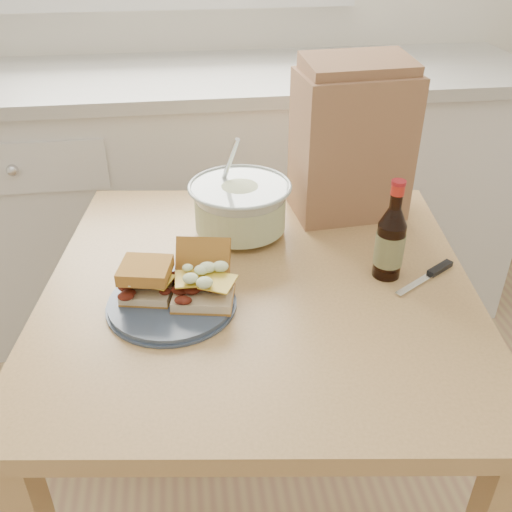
{
  "coord_description": "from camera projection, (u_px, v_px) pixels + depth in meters",
  "views": [
    {
      "loc": [
        0.0,
        -0.26,
        1.43
      ],
      "look_at": [
        0.13,
        0.7,
        0.83
      ],
      "focal_mm": 40.0,
      "sensor_mm": 36.0,
      "label": 1
    }
  ],
  "objects": [
    {
      "name": "plate",
      "position": [
        172.0,
        303.0,
        1.13
      ],
      "size": [
        0.25,
        0.25,
        0.02
      ],
      "primitive_type": "cylinder",
      "color": "#3B4960",
      "rests_on": "dining_table"
    },
    {
      "name": "paper_bag",
      "position": [
        351.0,
        146.0,
        1.39
      ],
      "size": [
        0.28,
        0.2,
        0.35
      ],
      "primitive_type": "cube",
      "rotation": [
        0.0,
        0.0,
        0.08
      ],
      "color": "#906645",
      "rests_on": "dining_table"
    },
    {
      "name": "sandwich_right",
      "position": [
        203.0,
        279.0,
        1.13
      ],
      "size": [
        0.13,
        0.18,
        0.1
      ],
      "rotation": [
        0.0,
        0.0,
        -0.19
      ],
      "color": "beige",
      "rests_on": "plate"
    },
    {
      "name": "beer_bottle",
      "position": [
        390.0,
        241.0,
        1.18
      ],
      "size": [
        0.06,
        0.06,
        0.22
      ],
      "rotation": [
        0.0,
        0.0,
        -0.22
      ],
      "color": "black",
      "rests_on": "dining_table"
    },
    {
      "name": "coleslaw_bowl",
      "position": [
        240.0,
        209.0,
        1.35
      ],
      "size": [
        0.24,
        0.24,
        0.24
      ],
      "color": "#B5C3BE",
      "rests_on": "dining_table"
    },
    {
      "name": "dining_table",
      "position": [
        259.0,
        323.0,
        1.26
      ],
      "size": [
        1.0,
        1.0,
        0.75
      ],
      "rotation": [
        0.0,
        0.0,
        -0.13
      ],
      "color": "tan",
      "rests_on": "ground"
    },
    {
      "name": "cabinet_run",
      "position": [
        185.0,
        198.0,
        2.15
      ],
      "size": [
        2.5,
        0.64,
        0.94
      ],
      "color": "silver",
      "rests_on": "ground"
    },
    {
      "name": "sandwich_left",
      "position": [
        147.0,
        280.0,
        1.12
      ],
      "size": [
        0.11,
        0.11,
        0.07
      ],
      "rotation": [
        0.0,
        0.0,
        -0.21
      ],
      "color": "beige",
      "rests_on": "plate"
    },
    {
      "name": "knife",
      "position": [
        434.0,
        272.0,
        1.22
      ],
      "size": [
        0.16,
        0.11,
        0.01
      ],
      "rotation": [
        0.0,
        0.0,
        0.56
      ],
      "color": "silver",
      "rests_on": "dining_table"
    }
  ]
}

